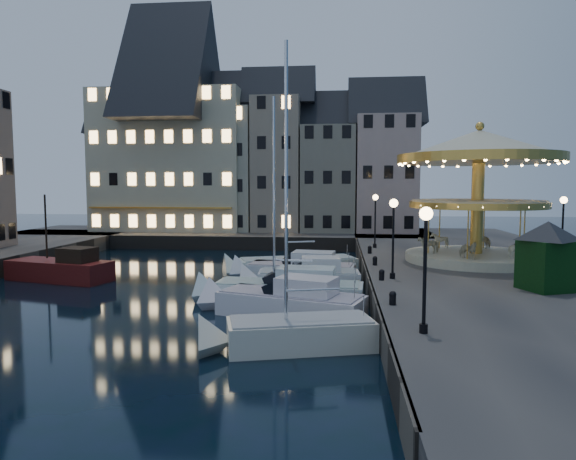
# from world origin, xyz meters

# --- Properties ---
(ground) EXTENTS (160.00, 160.00, 0.00)m
(ground) POSITION_xyz_m (0.00, 0.00, 0.00)
(ground) COLOR black
(ground) RESTS_ON ground
(quay_east) EXTENTS (16.00, 56.00, 1.30)m
(quay_east) POSITION_xyz_m (14.00, 6.00, 0.65)
(quay_east) COLOR #474442
(quay_east) RESTS_ON ground
(quay_north) EXTENTS (44.00, 12.00, 1.30)m
(quay_north) POSITION_xyz_m (-8.00, 28.00, 0.65)
(quay_north) COLOR #474442
(quay_north) RESTS_ON ground
(quaywall_e) EXTENTS (0.15, 44.00, 1.30)m
(quaywall_e) POSITION_xyz_m (6.00, 6.00, 0.65)
(quaywall_e) COLOR #47423A
(quaywall_e) RESTS_ON ground
(quaywall_n) EXTENTS (48.00, 0.15, 1.30)m
(quaywall_n) POSITION_xyz_m (-6.00, 22.00, 0.65)
(quaywall_n) COLOR #47423A
(quaywall_n) RESTS_ON ground
(streetlamp_a) EXTENTS (0.44, 0.44, 4.17)m
(streetlamp_a) POSITION_xyz_m (7.20, -9.00, 4.02)
(streetlamp_a) COLOR black
(streetlamp_a) RESTS_ON quay_east
(streetlamp_b) EXTENTS (0.44, 0.44, 4.17)m
(streetlamp_b) POSITION_xyz_m (7.20, 1.00, 4.02)
(streetlamp_b) COLOR black
(streetlamp_b) RESTS_ON quay_east
(streetlamp_c) EXTENTS (0.44, 0.44, 4.17)m
(streetlamp_c) POSITION_xyz_m (7.20, 14.50, 4.02)
(streetlamp_c) COLOR black
(streetlamp_c) RESTS_ON quay_east
(streetlamp_d) EXTENTS (0.44, 0.44, 4.17)m
(streetlamp_d) POSITION_xyz_m (18.50, 8.00, 4.02)
(streetlamp_d) COLOR black
(streetlamp_d) RESTS_ON quay_east
(bollard_a) EXTENTS (0.30, 0.30, 0.57)m
(bollard_a) POSITION_xyz_m (6.60, -5.00, 1.60)
(bollard_a) COLOR black
(bollard_a) RESTS_ON quay_east
(bollard_b) EXTENTS (0.30, 0.30, 0.57)m
(bollard_b) POSITION_xyz_m (6.60, 0.50, 1.60)
(bollard_b) COLOR black
(bollard_b) RESTS_ON quay_east
(bollard_c) EXTENTS (0.30, 0.30, 0.57)m
(bollard_c) POSITION_xyz_m (6.60, 5.50, 1.60)
(bollard_c) COLOR black
(bollard_c) RESTS_ON quay_east
(bollard_d) EXTENTS (0.30, 0.30, 0.57)m
(bollard_d) POSITION_xyz_m (6.60, 11.00, 1.60)
(bollard_d) COLOR black
(bollard_d) RESTS_ON quay_east
(townhouse_na) EXTENTS (5.50, 8.00, 12.80)m
(townhouse_na) POSITION_xyz_m (-19.50, 30.00, 7.78)
(townhouse_na) COLOR gray
(townhouse_na) RESTS_ON quay_north
(townhouse_nb) EXTENTS (6.16, 8.00, 13.80)m
(townhouse_nb) POSITION_xyz_m (-14.05, 30.00, 8.28)
(townhouse_nb) COLOR slate
(townhouse_nb) RESTS_ON quay_north
(townhouse_nc) EXTENTS (6.82, 8.00, 14.80)m
(townhouse_nc) POSITION_xyz_m (-8.00, 30.00, 8.78)
(townhouse_nc) COLOR #A6A28C
(townhouse_nc) RESTS_ON quay_north
(townhouse_nd) EXTENTS (5.50, 8.00, 15.80)m
(townhouse_nd) POSITION_xyz_m (-2.25, 30.00, 9.28)
(townhouse_nd) COLOR gray
(townhouse_nd) RESTS_ON quay_north
(townhouse_ne) EXTENTS (6.16, 8.00, 12.80)m
(townhouse_ne) POSITION_xyz_m (3.20, 30.00, 7.78)
(townhouse_ne) COLOR gray
(townhouse_ne) RESTS_ON quay_north
(townhouse_nf) EXTENTS (6.82, 8.00, 13.80)m
(townhouse_nf) POSITION_xyz_m (9.25, 30.00, 8.28)
(townhouse_nf) COLOR #B7998F
(townhouse_nf) RESTS_ON quay_north
(hotel_corner) EXTENTS (17.60, 9.00, 16.80)m
(hotel_corner) POSITION_xyz_m (-14.00, 30.00, 9.78)
(hotel_corner) COLOR beige
(hotel_corner) RESTS_ON quay_north
(motorboat_a) EXTENTS (6.60, 3.59, 10.89)m
(motorboat_a) POSITION_xyz_m (2.43, -7.19, 0.54)
(motorboat_a) COLOR beige
(motorboat_a) RESTS_ON ground
(motorboat_b) EXTENTS (7.92, 4.57, 2.15)m
(motorboat_b) POSITION_xyz_m (1.77, -2.27, 0.64)
(motorboat_b) COLOR silver
(motorboat_b) RESTS_ON ground
(motorboat_c) EXTENTS (8.77, 2.82, 11.61)m
(motorboat_c) POSITION_xyz_m (1.40, 0.25, 0.68)
(motorboat_c) COLOR silver
(motorboat_c) RESTS_ON ground
(motorboat_d) EXTENTS (7.02, 2.63, 2.15)m
(motorboat_d) POSITION_xyz_m (2.22, 3.99, 0.64)
(motorboat_d) COLOR silver
(motorboat_d) RESTS_ON ground
(motorboat_e) EXTENTS (7.99, 3.20, 2.15)m
(motorboat_e) POSITION_xyz_m (1.56, 6.76, 0.64)
(motorboat_e) COLOR silver
(motorboat_e) RESTS_ON ground
(motorboat_f) EXTENTS (9.09, 5.22, 12.25)m
(motorboat_f) POSITION_xyz_m (0.99, 9.20, 0.53)
(motorboat_f) COLOR silver
(motorboat_f) RESTS_ON ground
(red_fishing_boat) EXTENTS (7.32, 4.04, 5.78)m
(red_fishing_boat) POSITION_xyz_m (-13.52, 5.36, 0.69)
(red_fishing_boat) COLOR #5B1514
(red_fishing_boat) RESTS_ON ground
(carousel) EXTENTS (10.11, 10.11, 8.85)m
(carousel) POSITION_xyz_m (13.15, 7.68, 7.13)
(carousel) COLOR beige
(carousel) RESTS_ON quay_east
(ticket_kiosk) EXTENTS (3.12, 3.12, 3.66)m
(ticket_kiosk) POSITION_xyz_m (14.00, -1.32, 3.47)
(ticket_kiosk) COLOR black
(ticket_kiosk) RESTS_ON quay_east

